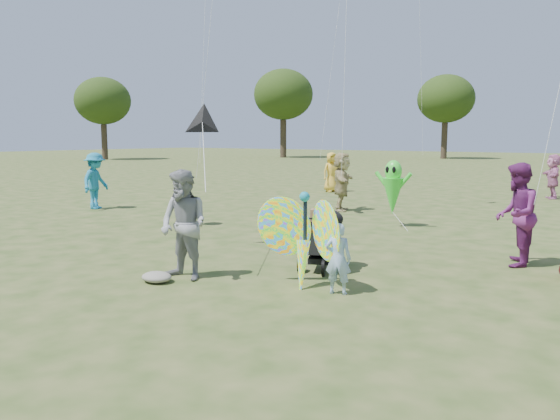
% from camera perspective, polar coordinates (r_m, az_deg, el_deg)
% --- Properties ---
extents(ground, '(160.00, 160.00, 0.00)m').
position_cam_1_polar(ground, '(8.18, -4.91, -8.93)').
color(ground, '#51592B').
rests_on(ground, ground).
extents(child_girl, '(0.45, 0.36, 1.07)m').
position_cam_1_polar(child_girl, '(8.17, 6.09, -5.07)').
color(child_girl, '#9BBBDB').
rests_on(child_girl, ground).
extents(adult_man, '(0.89, 0.70, 1.81)m').
position_cam_1_polar(adult_man, '(9.03, -10.01, -1.55)').
color(adult_man, gray).
rests_on(adult_man, ground).
extents(grey_bag, '(0.52, 0.43, 0.17)m').
position_cam_1_polar(grey_bag, '(9.10, -12.77, -6.84)').
color(grey_bag, gray).
rests_on(grey_bag, ground).
extents(crowd_b, '(0.68, 1.02, 1.47)m').
position_cam_1_polar(crowd_b, '(14.55, -9.96, 1.25)').
color(crowd_b, black).
rests_on(crowd_b, ground).
extents(crowd_d, '(1.15, 1.79, 1.85)m').
position_cam_1_polar(crowd_d, '(17.34, 6.47, 2.96)').
color(crowd_d, tan).
rests_on(crowd_d, ground).
extents(crowd_e, '(0.83, 1.00, 1.88)m').
position_cam_1_polar(crowd_e, '(10.72, 23.46, -0.44)').
color(crowd_e, '#6D2466').
rests_on(crowd_e, ground).
extents(crowd_g, '(0.88, 0.98, 1.68)m').
position_cam_1_polar(crowd_g, '(23.28, 5.42, 3.96)').
color(crowd_g, yellow).
rests_on(crowd_g, ground).
extents(crowd_i, '(1.03, 1.34, 1.82)m').
position_cam_1_polar(crowd_i, '(18.67, -18.71, 2.90)').
color(crowd_i, teal).
rests_on(crowd_i, ground).
extents(crowd_j, '(0.98, 1.64, 1.69)m').
position_cam_1_polar(crowd_j, '(23.04, 26.62, 3.15)').
color(crowd_j, '#C772A4').
rests_on(crowd_j, ground).
extents(jogging_stroller, '(0.78, 1.15, 1.09)m').
position_cam_1_polar(jogging_stroller, '(9.61, 4.55, -2.66)').
color(jogging_stroller, black).
rests_on(jogging_stroller, ground).
extents(butterfly_kite, '(1.74, 0.75, 1.70)m').
position_cam_1_polar(butterfly_kite, '(8.48, 2.48, -3.15)').
color(butterfly_kite, '#E72441').
rests_on(butterfly_kite, ground).
extents(delta_kite_rig, '(2.33, 2.30, 1.58)m').
position_cam_1_polar(delta_kite_rig, '(11.41, -8.11, 9.02)').
color(delta_kite_rig, black).
rests_on(delta_kite_rig, ground).
extents(alien_kite, '(1.12, 0.69, 1.74)m').
position_cam_1_polar(alien_kite, '(14.41, 11.71, 2.08)').
color(alien_kite, '#3BEB37').
rests_on(alien_kite, ground).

